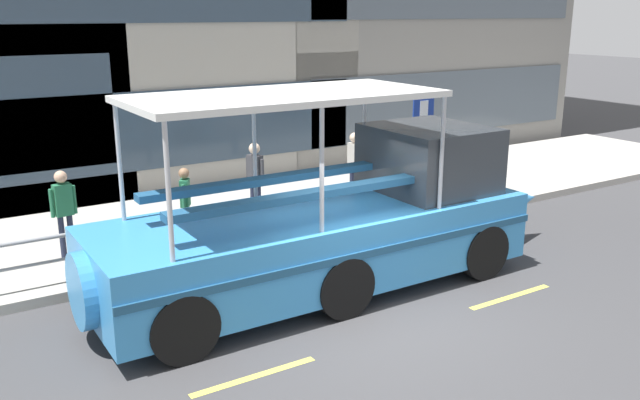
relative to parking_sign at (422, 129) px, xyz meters
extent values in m
plane|color=#3D3D3F|center=(-4.39, -3.98, -1.99)|extent=(120.00, 120.00, 0.00)
cube|color=#A8A59E|center=(-4.39, 1.62, -1.90)|extent=(32.00, 4.80, 0.18)
cube|color=#B2ADA3|center=(-4.39, -0.87, -1.90)|extent=(32.00, 0.18, 0.18)
cube|color=#DBD64C|center=(-6.79, -4.71, -1.99)|extent=(1.80, 0.12, 0.01)
cube|color=#DBD64C|center=(-1.99, -4.71, -1.99)|extent=(1.80, 0.12, 0.01)
cube|color=#2D3D4C|center=(-4.40, 4.39, -0.22)|extent=(10.50, 0.06, 1.96)
cube|color=#4C5660|center=(4.94, 4.39, -0.20)|extent=(10.54, 0.06, 1.97)
cylinder|color=gray|center=(-4.42, -0.53, -0.98)|extent=(10.50, 0.07, 0.07)
cylinder|color=gray|center=(-4.42, -0.53, -1.40)|extent=(10.50, 0.06, 0.06)
cylinder|color=gray|center=(-7.92, -0.53, -1.40)|extent=(0.09, 0.09, 0.84)
cylinder|color=gray|center=(-6.17, -0.53, -1.40)|extent=(0.09, 0.09, 0.84)
cylinder|color=gray|center=(-4.42, -0.53, -1.40)|extent=(0.09, 0.09, 0.84)
cylinder|color=gray|center=(-2.67, -0.53, -1.40)|extent=(0.09, 0.09, 0.84)
cylinder|color=gray|center=(-0.92, -0.53, -1.40)|extent=(0.09, 0.09, 0.84)
cylinder|color=gray|center=(0.83, -0.53, -1.40)|extent=(0.09, 0.09, 0.84)
cylinder|color=#4C4F54|center=(0.00, 0.03, -0.49)|extent=(0.08, 0.08, 2.64)
cube|color=navy|center=(0.00, -0.02, 0.48)|extent=(0.60, 0.04, 0.76)
cube|color=white|center=(0.00, -0.04, 0.48)|extent=(0.24, 0.01, 0.36)
cube|color=#388CD1|center=(-4.60, -2.71, -1.13)|extent=(7.50, 2.45, 1.18)
cone|color=#388CD1|center=(0.00, -2.71, -1.13)|extent=(1.69, 1.12, 1.12)
cylinder|color=#388CD1|center=(-8.34, -2.71, -1.13)|extent=(0.37, 1.12, 1.12)
cube|color=navy|center=(-4.60, -3.96, -0.98)|extent=(7.50, 0.04, 0.12)
sphere|color=white|center=(0.42, -2.71, -1.08)|extent=(0.22, 0.22, 0.22)
cube|color=#33383D|center=(-2.16, -2.71, 0.05)|extent=(1.87, 2.06, 1.17)
cube|color=silver|center=(-5.16, -2.71, 1.37)|extent=(4.87, 2.26, 0.10)
cylinder|color=#B2B2B7|center=(-2.84, -1.63, 0.39)|extent=(0.07, 0.07, 1.86)
cylinder|color=#B2B2B7|center=(-2.84, -3.79, 0.39)|extent=(0.07, 0.07, 1.86)
cylinder|color=#B2B2B7|center=(-5.16, -1.63, 0.39)|extent=(0.07, 0.07, 1.86)
cylinder|color=#B2B2B7|center=(-5.16, -3.79, 0.39)|extent=(0.07, 0.07, 1.86)
cylinder|color=#B2B2B7|center=(-7.47, -1.63, 0.39)|extent=(0.07, 0.07, 1.86)
cylinder|color=#B2B2B7|center=(-7.47, -3.79, 0.39)|extent=(0.07, 0.07, 1.86)
cube|color=navy|center=(-5.16, -2.12, -0.09)|extent=(4.48, 0.28, 0.12)
cube|color=navy|center=(-5.16, -3.30, -0.09)|extent=(4.48, 0.28, 0.12)
cylinder|color=black|center=(-1.78, -1.58, -1.49)|extent=(1.00, 0.28, 1.00)
cylinder|color=black|center=(-1.78, -3.84, -1.49)|extent=(1.00, 0.28, 1.00)
cylinder|color=black|center=(-4.78, -1.58, -1.49)|extent=(1.00, 0.28, 1.00)
cylinder|color=black|center=(-4.78, -3.84, -1.49)|extent=(1.00, 0.28, 1.00)
cylinder|color=black|center=(-7.41, -1.58, -1.49)|extent=(1.00, 0.28, 1.00)
cylinder|color=black|center=(-7.41, -3.84, -1.49)|extent=(1.00, 0.28, 1.00)
cylinder|color=#1E2338|center=(-1.19, 1.11, -1.39)|extent=(0.11, 0.11, 0.84)
cylinder|color=#1E2338|center=(-1.19, 0.94, -1.39)|extent=(0.11, 0.11, 0.84)
cube|color=#B7B2A8|center=(-1.19, 1.03, -0.68)|extent=(0.19, 0.32, 0.59)
cylinder|color=#B7B2A8|center=(-1.19, 1.23, -0.71)|extent=(0.07, 0.07, 0.53)
cylinder|color=#B7B2A8|center=(-1.19, 0.82, -0.71)|extent=(0.07, 0.07, 0.53)
sphere|color=beige|center=(-1.19, 1.03, -0.24)|extent=(0.23, 0.23, 0.23)
cylinder|color=#1E2338|center=(-3.98, 0.87, -1.38)|extent=(0.11, 0.11, 0.87)
cylinder|color=#1E2338|center=(-3.92, 0.70, -1.38)|extent=(0.11, 0.11, 0.87)
cube|color=#38383D|center=(-3.95, 0.79, -0.63)|extent=(0.29, 0.37, 0.62)
cylinder|color=#38383D|center=(-4.02, 0.99, -0.66)|extent=(0.08, 0.08, 0.56)
cylinder|color=#38383D|center=(-3.88, 0.58, -0.66)|extent=(0.08, 0.08, 0.56)
sphere|color=beige|center=(-3.95, 0.79, -0.18)|extent=(0.24, 0.24, 0.24)
cylinder|color=black|center=(-5.76, 0.24, -1.43)|extent=(0.10, 0.10, 0.76)
cylinder|color=black|center=(-5.69, 0.37, -1.43)|extent=(0.10, 0.10, 0.76)
cube|color=#236B47|center=(-5.72, 0.31, -0.79)|extent=(0.29, 0.33, 0.54)
cylinder|color=#236B47|center=(-5.82, 0.14, -0.81)|extent=(0.07, 0.07, 0.48)
cylinder|color=#236B47|center=(-5.63, 0.47, -0.81)|extent=(0.07, 0.07, 0.48)
sphere|color=#936B4C|center=(-5.72, 0.31, -0.39)|extent=(0.21, 0.21, 0.21)
cylinder|color=#1E2338|center=(-8.01, 0.66, -1.40)|extent=(0.11, 0.11, 0.83)
cylinder|color=#1E2338|center=(-7.84, 0.68, -1.40)|extent=(0.11, 0.11, 0.83)
cube|color=#236B47|center=(-7.92, 0.67, -0.69)|extent=(0.33, 0.22, 0.59)
cylinder|color=#236B47|center=(-8.13, 0.65, -0.72)|extent=(0.07, 0.07, 0.53)
cylinder|color=#236B47|center=(-7.72, 0.70, -0.72)|extent=(0.07, 0.07, 0.53)
sphere|color=tan|center=(-7.92, 0.67, -0.26)|extent=(0.23, 0.23, 0.23)
camera|label=1|loc=(-10.26, -11.83, 2.62)|focal=37.81mm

